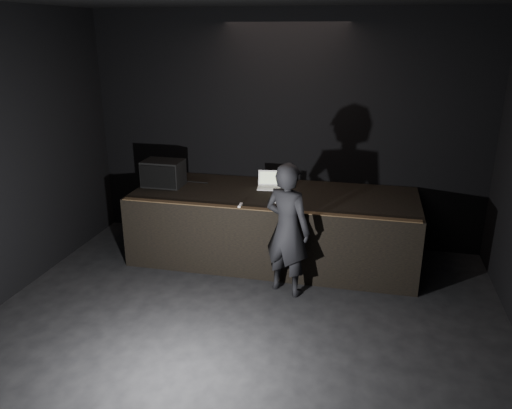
{
  "coord_description": "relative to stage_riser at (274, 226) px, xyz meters",
  "views": [
    {
      "loc": [
        1.26,
        -3.88,
        3.18
      ],
      "look_at": [
        -0.17,
        2.3,
        0.96
      ],
      "focal_mm": 35.0,
      "sensor_mm": 36.0,
      "label": 1
    }
  ],
  "objects": [
    {
      "name": "laptop",
      "position": [
        -0.13,
        0.26,
        0.56
      ],
      "size": [
        0.37,
        0.34,
        0.23
      ],
      "rotation": [
        0.0,
        0.0,
        0.14
      ],
      "color": "white",
      "rests_on": "stage_riser"
    },
    {
      "name": "beer_can",
      "position": [
        0.1,
        -0.4,
        0.58
      ],
      "size": [
        0.07,
        0.07,
        0.16
      ],
      "color": "silver",
      "rests_on": "stage_riser"
    },
    {
      "name": "room_walls",
      "position": [
        0.0,
        -2.73,
        1.52
      ],
      "size": [
        6.1,
        7.1,
        3.52
      ],
      "color": "black",
      "rests_on": "ground"
    },
    {
      "name": "plastic_cup",
      "position": [
        0.1,
        0.27,
        0.56
      ],
      "size": [
        0.09,
        0.09,
        0.11
      ],
      "primitive_type": "cylinder",
      "color": "white",
      "rests_on": "stage_riser"
    },
    {
      "name": "cable",
      "position": [
        -1.47,
        0.26,
        0.51
      ],
      "size": [
        0.81,
        0.04,
        0.02
      ],
      "primitive_type": "cylinder",
      "rotation": [
        0.0,
        1.57,
        -0.03
      ],
      "color": "black",
      "rests_on": "stage_riser"
    },
    {
      "name": "wii_remote",
      "position": [
        -0.33,
        -0.65,
        0.51
      ],
      "size": [
        0.04,
        0.15,
        0.03
      ],
      "primitive_type": "cube",
      "rotation": [
        0.0,
        0.0,
        0.04
      ],
      "color": "white",
      "rests_on": "stage_riser"
    },
    {
      "name": "ground",
      "position": [
        0.0,
        -2.73,
        -0.5
      ],
      "size": [
        7.0,
        7.0,
        0.0
      ],
      "primitive_type": "plane",
      "color": "black",
      "rests_on": "ground"
    },
    {
      "name": "person",
      "position": [
        0.35,
        -0.95,
        0.35
      ],
      "size": [
        0.73,
        0.62,
        1.71
      ],
      "primitive_type": "imported",
      "rotation": [
        0.0,
        0.0,
        2.73
      ],
      "color": "black",
      "rests_on": "ground"
    },
    {
      "name": "stage_monitor",
      "position": [
        -1.67,
        -0.01,
        0.69
      ],
      "size": [
        0.58,
        0.43,
        0.38
      ],
      "rotation": [
        0.0,
        0.0,
        -0.01
      ],
      "color": "black",
      "rests_on": "stage_riser"
    },
    {
      "name": "riser_lip",
      "position": [
        0.0,
        -0.71,
        0.51
      ],
      "size": [
        3.92,
        0.1,
        0.01
      ],
      "primitive_type": "cube",
      "color": "brown",
      "rests_on": "stage_riser"
    },
    {
      "name": "stage_riser",
      "position": [
        0.0,
        0.0,
        0.0
      ],
      "size": [
        4.0,
        1.5,
        1.0
      ],
      "primitive_type": "cube",
      "color": "black",
      "rests_on": "ground"
    }
  ]
}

